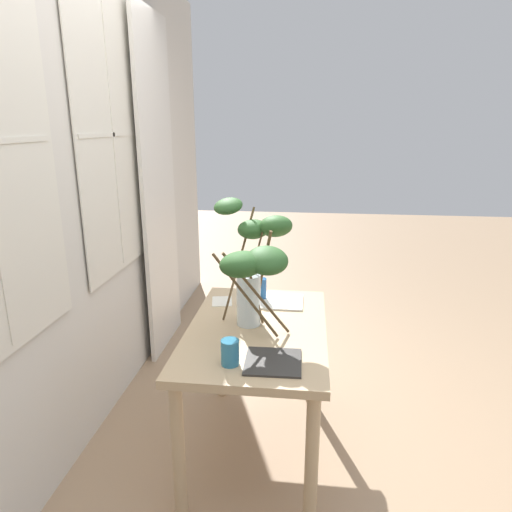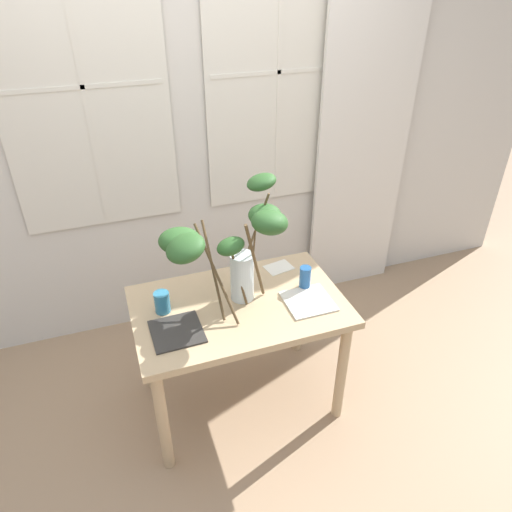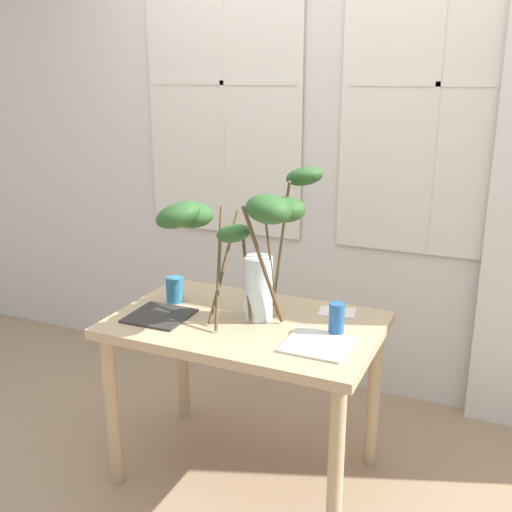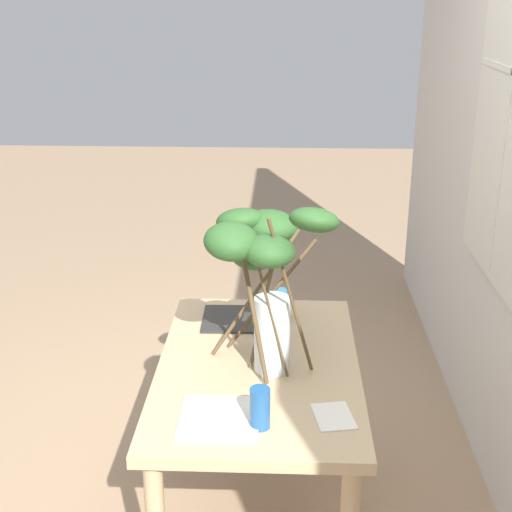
% 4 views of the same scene
% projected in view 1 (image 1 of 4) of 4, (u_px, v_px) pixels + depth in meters
% --- Properties ---
extents(ground, '(14.00, 14.00, 0.00)m').
position_uv_depth(ground, '(257.00, 447.00, 2.53)').
color(ground, '#9E7F60').
extents(back_wall_with_windows, '(5.27, 0.14, 2.83)m').
position_uv_depth(back_wall_with_windows, '(55.00, 188.00, 2.24)').
color(back_wall_with_windows, beige).
rests_on(back_wall_with_windows, ground).
extents(curtain_sheer_side, '(0.70, 0.03, 2.49)m').
position_uv_depth(curtain_sheer_side, '(159.00, 191.00, 3.42)').
color(curtain_sheer_side, silver).
rests_on(curtain_sheer_side, ground).
extents(dining_table, '(1.10, 0.70, 0.73)m').
position_uv_depth(dining_table, '(257.00, 346.00, 2.35)').
color(dining_table, tan).
rests_on(dining_table, ground).
extents(vase_with_branches, '(0.69, 0.49, 0.65)m').
position_uv_depth(vase_with_branches, '(254.00, 258.00, 2.19)').
color(vase_with_branches, silver).
rests_on(vase_with_branches, dining_table).
extents(drinking_glass_blue_left, '(0.08, 0.08, 0.11)m').
position_uv_depth(drinking_glass_blue_left, '(230.00, 352.00, 1.95)').
color(drinking_glass_blue_left, teal).
rests_on(drinking_glass_blue_left, dining_table).
extents(drinking_glass_blue_right, '(0.06, 0.06, 0.13)m').
position_uv_depth(drinking_glass_blue_right, '(261.00, 289.00, 2.67)').
color(drinking_glass_blue_right, '#235693').
rests_on(drinking_glass_blue_right, dining_table).
extents(plate_square_left, '(0.25, 0.25, 0.01)m').
position_uv_depth(plate_square_left, '(273.00, 362.00, 1.98)').
color(plate_square_left, '#2D2B28').
rests_on(plate_square_left, dining_table).
extents(plate_square_right, '(0.24, 0.24, 0.01)m').
position_uv_depth(plate_square_right, '(282.00, 302.00, 2.64)').
color(plate_square_right, silver).
rests_on(plate_square_right, dining_table).
extents(napkin_folded, '(0.17, 0.14, 0.00)m').
position_uv_depth(napkin_folded, '(222.00, 301.00, 2.66)').
color(napkin_folded, silver).
rests_on(napkin_folded, dining_table).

